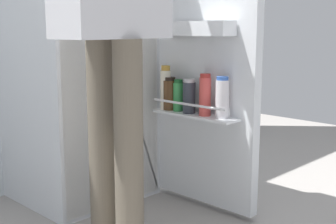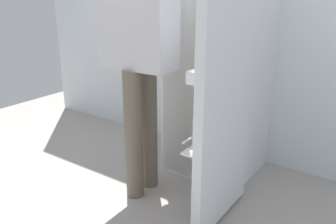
{
  "view_description": "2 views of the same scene",
  "coord_description": "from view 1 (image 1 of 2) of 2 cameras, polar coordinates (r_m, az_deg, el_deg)",
  "views": [
    {
      "loc": [
        -1.44,
        -1.53,
        0.93
      ],
      "look_at": [
        0.03,
        -0.1,
        0.55
      ],
      "focal_mm": 49.11,
      "sensor_mm": 36.0,
      "label": 1
    },
    {
      "loc": [
        1.17,
        -1.8,
        1.37
      ],
      "look_at": [
        -0.02,
        -0.1,
        0.65
      ],
      "focal_mm": 37.88,
      "sensor_mm": 36.0,
      "label": 2
    }
  ],
  "objects": [
    {
      "name": "ground_plane",
      "position": [
        2.3,
        -2.37,
        -13.46
      ],
      "size": [
        5.62,
        5.62,
        0.0
      ],
      "primitive_type": "plane",
      "color": "gray"
    },
    {
      "name": "refrigerator",
      "position": [
        2.5,
        -9.84,
        9.57
      ],
      "size": [
        0.7,
        1.21,
        1.8
      ],
      "color": "silver",
      "rests_on": "ground_plane"
    }
  ]
}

